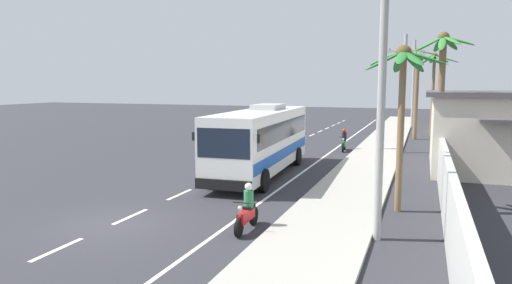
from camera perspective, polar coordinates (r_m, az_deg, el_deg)
ground_plane at (r=16.43m, az=-17.49°, el=-9.82°), size 160.00×160.00×0.00m
sidewalk_kerb at (r=23.03m, az=12.52°, el=-4.60°), size 3.20×90.00×0.14m
lane_markings at (r=28.12m, az=4.50°, el=-2.44°), size 3.87×71.00×0.01m
boundary_wall at (r=26.62m, az=21.90°, el=-1.19°), size 0.24×60.00×2.12m
coach_bus_foreground at (r=23.89m, az=0.66°, el=0.42°), size 3.35×11.08×3.63m
motorcycle_beside_bus at (r=15.00m, az=-1.11°, el=-8.60°), size 0.56×1.96×1.54m
motorcycle_trailing at (r=33.03m, az=10.91°, el=0.03°), size 0.56×1.96×1.58m
pedestrian_near_kerb at (r=33.68m, az=15.38°, el=0.80°), size 0.36×0.36×1.81m
utility_pole_nearest at (r=14.04m, az=15.25°, el=10.21°), size 3.46×0.24×10.43m
utility_pole_mid at (r=32.92m, az=17.93°, el=6.06°), size 2.53×0.24×8.04m
utility_pole_far at (r=51.83m, az=19.02°, el=7.00°), size 2.19×0.24×9.32m
palm_nearest at (r=41.16m, az=19.42°, el=7.23°), size 3.03×3.19×7.74m
palm_second at (r=24.65m, az=22.11°, el=7.25°), size 2.81×2.71×7.27m
palm_third at (r=17.45m, az=17.77°, el=6.79°), size 2.85×2.82×6.12m
palm_fourth at (r=44.28m, az=21.28°, el=7.99°), size 4.06×4.14×7.50m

